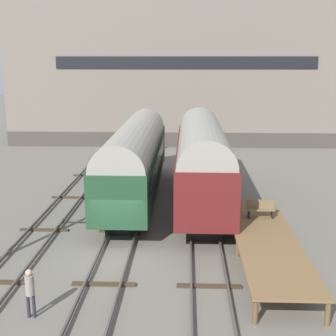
% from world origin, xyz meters
% --- Properties ---
extents(ground_plane, '(200.00, 200.00, 0.00)m').
position_xyz_m(ground_plane, '(0.00, 0.00, 0.00)').
color(ground_plane, '#6B665B').
extents(track_left, '(2.60, 60.00, 0.26)m').
position_xyz_m(track_left, '(-4.25, 0.00, 0.14)').
color(track_left, '#4C4742').
rests_on(track_left, ground).
extents(track_middle, '(2.60, 60.00, 0.26)m').
position_xyz_m(track_middle, '(0.00, 0.00, 0.14)').
color(track_middle, '#4C4742').
rests_on(track_middle, ground).
extents(track_right, '(2.60, 60.00, 0.26)m').
position_xyz_m(track_right, '(4.25, 0.00, 0.14)').
color(track_right, '#4C4742').
rests_on(track_right, ground).
extents(train_car_maroon, '(3.11, 15.44, 5.37)m').
position_xyz_m(train_car_maroon, '(4.25, 8.01, 3.03)').
color(train_car_maroon, black).
rests_on(train_car_maroon, ground).
extents(train_car_green, '(3.00, 17.10, 5.04)m').
position_xyz_m(train_car_green, '(0.00, 9.18, 2.86)').
color(train_car_green, black).
rests_on(train_car_green, ground).
extents(station_platform, '(2.77, 11.70, 1.00)m').
position_xyz_m(station_platform, '(6.96, 0.12, 0.92)').
color(station_platform, brown).
rests_on(station_platform, ground).
extents(bench, '(1.40, 0.40, 0.91)m').
position_xyz_m(bench, '(7.12, 2.79, 1.49)').
color(bench, brown).
rests_on(bench, station_platform).
extents(person_worker, '(0.32, 0.32, 1.83)m').
position_xyz_m(person_worker, '(-2.14, -5.49, 1.11)').
color(person_worker, '#282833').
rests_on(person_worker, ground).
extents(warehouse_building, '(37.23, 11.33, 15.62)m').
position_xyz_m(warehouse_building, '(3.10, 33.08, 7.81)').
color(warehouse_building, '#46403A').
rests_on(warehouse_building, ground).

